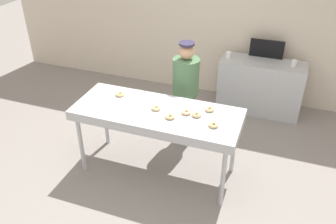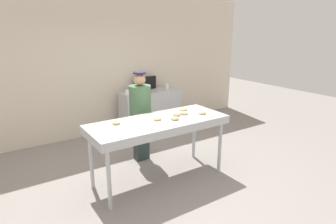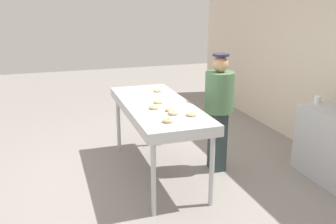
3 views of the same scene
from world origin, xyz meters
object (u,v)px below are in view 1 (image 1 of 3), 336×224
paper_cup_1 (294,63)px  menu_display (267,49)px  plain_donut_2 (156,108)px  plain_donut_3 (186,112)px  plain_donut_0 (210,109)px  prep_counter (260,87)px  paper_cup_0 (229,55)px  plain_donut_1 (170,117)px  plain_donut_6 (214,125)px  plain_donut_4 (120,94)px  plain_donut_5 (197,115)px  worker_baker (186,87)px  fryer_conveyor (157,115)px

paper_cup_1 → menu_display: (-0.47, 0.22, 0.10)m
plain_donut_2 → plain_donut_3: same height
plain_donut_0 → prep_counter: size_ratio=0.09×
plain_donut_3 → paper_cup_0: (0.11, 2.03, -0.03)m
plain_donut_1 → plain_donut_6: bearing=0.3°
plain_donut_4 → plain_donut_5: size_ratio=1.00×
plain_donut_0 → plain_donut_1: (-0.41, -0.33, 0.00)m
plain_donut_3 → paper_cup_1: paper_cup_1 is taller
paper_cup_0 → menu_display: 0.64m
plain_donut_3 → paper_cup_1: size_ratio=1.10×
plain_donut_0 → worker_baker: 0.78m
plain_donut_0 → plain_donut_5: (-0.12, -0.18, 0.00)m
plain_donut_6 → paper_cup_1: 2.34m
plain_donut_3 → worker_baker: bearing=107.9°
plain_donut_3 → fryer_conveyor: bearing=-172.4°
plain_donut_0 → plain_donut_5: same height
paper_cup_0 → paper_cup_1: same height
plain_donut_3 → prep_counter: plain_donut_3 is taller
fryer_conveyor → plain_donut_0: plain_donut_0 is taller
worker_baker → paper_cup_0: worker_baker is taller
paper_cup_0 → plain_donut_1: bearing=-96.9°
paper_cup_0 → paper_cup_1: bearing=0.8°
plain_donut_4 → prep_counter: 2.60m
prep_counter → worker_baker: bearing=-126.1°
plain_donut_1 → plain_donut_0: bearing=39.0°
plain_donut_5 → fryer_conveyor: bearing=-175.6°
plain_donut_4 → plain_donut_6: same height
plain_donut_3 → prep_counter: 2.24m
plain_donut_5 → paper_cup_1: bearing=63.3°
plain_donut_4 → fryer_conveyor: bearing=-17.2°
worker_baker → paper_cup_1: bearing=-131.1°
plain_donut_1 → fryer_conveyor: bearing=152.8°
plain_donut_5 → paper_cup_0: paper_cup_0 is taller
paper_cup_0 → plain_donut_0: bearing=-85.7°
worker_baker → paper_cup_1: 1.91m
menu_display → plain_donut_2: bearing=-115.2°
plain_donut_0 → worker_baker: size_ratio=0.07×
plain_donut_6 → worker_baker: size_ratio=0.07×
plain_donut_2 → plain_donut_4: size_ratio=1.00×
plain_donut_2 → paper_cup_1: paper_cup_1 is taller
fryer_conveyor → prep_counter: size_ratio=1.53×
plain_donut_0 → plain_donut_4: size_ratio=1.00×
fryer_conveyor → plain_donut_4: (-0.60, 0.19, 0.09)m
plain_donut_0 → paper_cup_0: bearing=94.3°
fryer_conveyor → plain_donut_2: (-0.01, 0.02, 0.09)m
fryer_conveyor → plain_donut_0: size_ratio=17.74×
plain_donut_0 → paper_cup_1: bearing=64.0°
plain_donut_3 → menu_display: 2.37m
plain_donut_0 → worker_baker: (-0.50, 0.59, -0.07)m
plain_donut_3 → plain_donut_6: same height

